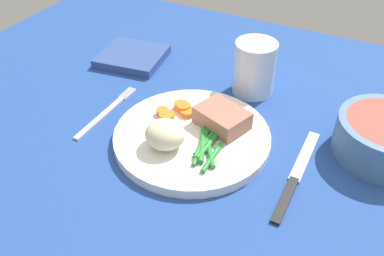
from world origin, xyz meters
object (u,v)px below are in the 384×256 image
(fork, at_px, (106,112))
(napkin, at_px, (132,56))
(dinner_plate, at_px, (192,137))
(knife, at_px, (296,176))
(meat_portion, at_px, (222,118))
(water_glass, at_px, (254,71))

(fork, relative_size, napkin, 1.30)
(dinner_plate, distance_m, knife, 0.17)
(dinner_plate, distance_m, fork, 0.17)
(meat_portion, relative_size, fork, 0.48)
(meat_portion, distance_m, knife, 0.15)
(meat_portion, bearing_deg, fork, -168.23)
(meat_portion, xyz_separation_m, napkin, (-0.26, 0.14, -0.02))
(water_glass, distance_m, napkin, 0.27)
(dinner_plate, xyz_separation_m, napkin, (-0.23, 0.17, 0.00))
(dinner_plate, height_order, water_glass, water_glass)
(dinner_plate, xyz_separation_m, knife, (0.17, -0.00, -0.01))
(fork, xyz_separation_m, water_glass, (0.20, 0.18, 0.04))
(meat_portion, distance_m, fork, 0.21)
(fork, relative_size, knife, 0.81)
(napkin, bearing_deg, knife, -23.85)
(fork, bearing_deg, dinner_plate, 5.22)
(fork, distance_m, knife, 0.34)
(knife, distance_m, napkin, 0.44)
(knife, height_order, napkin, napkin)
(dinner_plate, height_order, knife, dinner_plate)
(meat_portion, xyz_separation_m, water_glass, (0.00, 0.14, 0.01))
(knife, bearing_deg, napkin, 158.10)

